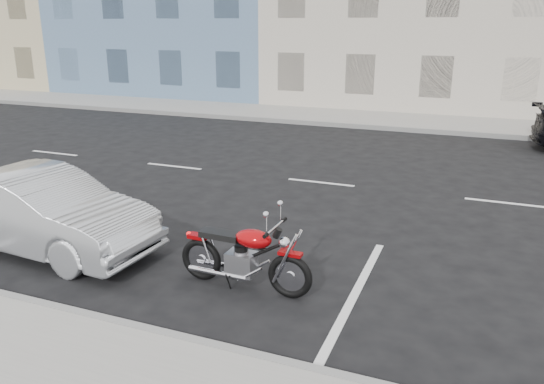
{
  "coord_description": "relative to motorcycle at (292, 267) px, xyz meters",
  "views": [
    {
      "loc": [
        1.37,
        -11.5,
        3.55
      ],
      "look_at": [
        -1.86,
        -3.45,
        0.8
      ],
      "focal_mm": 35.0,
      "sensor_mm": 36.0,
      "label": 1
    }
  ],
  "objects": [
    {
      "name": "ground",
      "position": [
        0.78,
        5.43,
        -0.46
      ],
      "size": [
        120.0,
        120.0,
        0.0
      ],
      "primitive_type": "plane",
      "color": "black",
      "rests_on": "ground"
    },
    {
      "name": "sedan_silver",
      "position": [
        -4.33,
        0.04,
        0.2
      ],
      "size": [
        4.09,
        1.67,
        1.32
      ],
      "primitive_type": "imported",
      "rotation": [
        0.0,
        0.0,
        1.5
      ],
      "color": "#B0B4B9",
      "rests_on": "ground"
    },
    {
      "name": "motorcycle",
      "position": [
        0.0,
        0.0,
        0.0
      ],
      "size": [
        2.01,
        0.66,
        1.01
      ],
      "rotation": [
        0.0,
        0.0,
        -0.03
      ],
      "color": "black",
      "rests_on": "ground"
    },
    {
      "name": "sidewalk_far",
      "position": [
        -4.22,
        14.13,
        -0.38
      ],
      "size": [
        80.0,
        3.4,
        0.15
      ],
      "primitive_type": "cube",
      "color": "gray",
      "rests_on": "ground"
    },
    {
      "name": "curb_far",
      "position": [
        -4.22,
        12.43,
        -0.38
      ],
      "size": [
        80.0,
        0.12,
        0.16
      ],
      "primitive_type": "cube",
      "color": "gray",
      "rests_on": "ground"
    }
  ]
}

